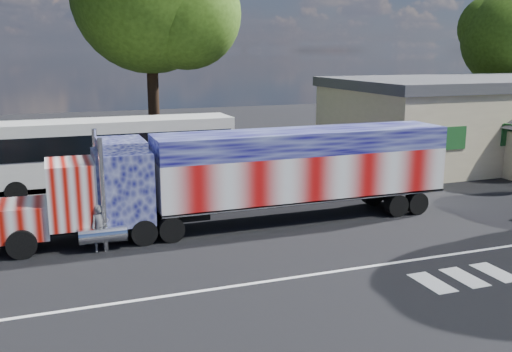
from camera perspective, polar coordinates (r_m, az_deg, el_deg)
name	(u,v)px	position (r m, az deg, el deg)	size (l,w,h in m)	color
ground	(284,244)	(20.81, 2.86, -6.79)	(100.00, 100.00, 0.00)	black
lane_markings	(382,275)	(18.44, 12.49, -9.65)	(30.00, 2.67, 0.01)	silver
semi_truck	(250,175)	(22.52, -0.63, 0.14)	(18.72, 2.96, 3.99)	black
coach_bus	(112,153)	(29.44, -14.17, 2.22)	(12.09, 2.81, 3.52)	silver
hall_building	(504,118)	(40.23, 23.56, 5.36)	(22.40, 12.80, 5.20)	beige
woman	(100,228)	(20.52, -15.32, -5.05)	(0.61, 0.40, 1.68)	slate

